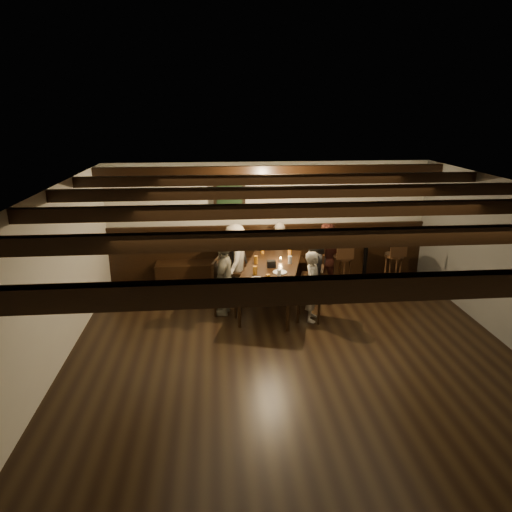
{
  "coord_description": "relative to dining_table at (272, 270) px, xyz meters",
  "views": [
    {
      "loc": [
        -1.07,
        -5.52,
        3.4
      ],
      "look_at": [
        -0.46,
        1.3,
        1.17
      ],
      "focal_mm": 32.0,
      "sensor_mm": 36.0,
      "label": 1
    }
  ],
  "objects": [
    {
      "name": "chair_left_near",
      "position": [
        -0.58,
        0.62,
        -0.4
      ],
      "size": [
        0.53,
        0.53,
        0.94
      ],
      "rotation": [
        0.0,
        0.0,
        -1.83
      ],
      "color": "black",
      "rests_on": "floor"
    },
    {
      "name": "person_bench_centre",
      "position": [
        0.27,
        1.01,
        -0.04
      ],
      "size": [
        0.54,
        0.42,
        1.29
      ],
      "primitive_type": "imported",
      "rotation": [
        0.0,
        0.0,
        2.88
      ],
      "color": "gray",
      "rests_on": "floor"
    },
    {
      "name": "chair_left_far",
      "position": [
        -0.81,
        -0.25,
        -0.4
      ],
      "size": [
        0.53,
        0.53,
        0.96
      ],
      "rotation": [
        0.0,
        0.0,
        -1.83
      ],
      "color": "black",
      "rests_on": "floor"
    },
    {
      "name": "person_bench_right",
      "position": [
        1.1,
        0.64,
        -0.01
      ],
      "size": [
        0.76,
        0.66,
        1.35
      ],
      "primitive_type": "imported",
      "rotation": [
        0.0,
        0.0,
        2.88
      ],
      "color": "brown",
      "rests_on": "floor"
    },
    {
      "name": "person_right_near",
      "position": [
        0.84,
        0.24,
        -0.06
      ],
      "size": [
        0.55,
        0.7,
        1.26
      ],
      "primitive_type": "imported",
      "rotation": [
        0.0,
        0.0,
        1.31
      ],
      "color": "#27282A",
      "rests_on": "floor"
    },
    {
      "name": "person_right_far",
      "position": [
        0.61,
        -0.63,
        -0.09
      ],
      "size": [
        0.39,
        0.5,
        1.2
      ],
      "primitive_type": "imported",
      "rotation": [
        0.0,
        0.0,
        1.31
      ],
      "color": "#A89F8E",
      "rests_on": "floor"
    },
    {
      "name": "plate_far",
      "position": [
        0.1,
        -0.34,
        0.07
      ],
      "size": [
        0.24,
        0.24,
        0.01
      ],
      "primitive_type": "cylinder",
      "color": "white",
      "rests_on": "dining_table"
    },
    {
      "name": "pint_b",
      "position": [
        0.41,
        0.56,
        0.13
      ],
      "size": [
        0.07,
        0.07,
        0.14
      ],
      "primitive_type": "cylinder",
      "color": "#BF7219",
      "rests_on": "dining_table"
    },
    {
      "name": "person_left_far",
      "position": [
        -0.84,
        -0.24,
        -0.05
      ],
      "size": [
        0.49,
        0.8,
        1.27
      ],
      "primitive_type": "imported",
      "rotation": [
        0.0,
        0.0,
        -1.83
      ],
      "color": "gray",
      "rests_on": "floor"
    },
    {
      "name": "person_bench_left",
      "position": [
        -0.64,
        1.1,
        -0.09
      ],
      "size": [
        0.66,
        0.52,
        1.19
      ],
      "primitive_type": "imported",
      "rotation": [
        0.0,
        0.0,
        2.88
      ],
      "color": "#252527",
      "rests_on": "floor"
    },
    {
      "name": "bar_stool_right",
      "position": [
        2.36,
        0.34,
        -0.27
      ],
      "size": [
        0.35,
        0.36,
        1.13
      ],
      "rotation": [
        0.0,
        0.0,
        0.03
      ],
      "color": "#351F11",
      "rests_on": "floor"
    },
    {
      "name": "pint_c",
      "position": [
        -0.26,
        0.17,
        0.13
      ],
      "size": [
        0.07,
        0.07,
        0.14
      ],
      "primitive_type": "cylinder",
      "color": "#BF7219",
      "rests_on": "dining_table"
    },
    {
      "name": "candle",
      "position": [
        0.19,
        0.26,
        0.09
      ],
      "size": [
        0.05,
        0.05,
        0.05
      ],
      "primitive_type": "cylinder",
      "color": "beige",
      "rests_on": "dining_table"
    },
    {
      "name": "pint_a",
      "position": [
        -0.09,
        0.75,
        0.13
      ],
      "size": [
        0.07,
        0.07,
        0.14
      ],
      "primitive_type": "cylinder",
      "color": "#BF7219",
      "rests_on": "dining_table"
    },
    {
      "name": "room",
      "position": [
        -0.17,
        0.22,
        0.38
      ],
      "size": [
        7.0,
        7.0,
        7.0
      ],
      "color": "black",
      "rests_on": "ground"
    },
    {
      "name": "plate_near",
      "position": [
        -0.32,
        -0.64,
        0.07
      ],
      "size": [
        0.24,
        0.24,
        0.01
      ],
      "primitive_type": "cylinder",
      "color": "white",
      "rests_on": "dining_table"
    },
    {
      "name": "chair_right_near",
      "position": [
        0.81,
        0.25,
        -0.41
      ],
      "size": [
        0.51,
        0.51,
        0.91
      ],
      "rotation": [
        0.0,
        0.0,
        1.31
      ],
      "color": "black",
      "rests_on": "floor"
    },
    {
      "name": "bar_stool_left",
      "position": [
        1.36,
        0.29,
        -0.27
      ],
      "size": [
        0.35,
        0.37,
        1.13
      ],
      "rotation": [
        0.0,
        0.0,
        -0.04
      ],
      "color": "#351F11",
      "rests_on": "floor"
    },
    {
      "name": "pint_e",
      "position": [
        -0.33,
        -0.38,
        0.13
      ],
      "size": [
        0.07,
        0.07,
        0.14
      ],
      "primitive_type": "cylinder",
      "color": "#BF7219",
      "rests_on": "dining_table"
    },
    {
      "name": "pint_f",
      "position": [
        0.05,
        -0.58,
        0.13
      ],
      "size": [
        0.07,
        0.07,
        0.14
      ],
      "primitive_type": "cylinder",
      "color": "silver",
      "rests_on": "dining_table"
    },
    {
      "name": "chair_right_far",
      "position": [
        0.58,
        -0.62,
        -0.41
      ],
      "size": [
        0.51,
        0.51,
        0.92
      ],
      "rotation": [
        0.0,
        0.0,
        1.31
      ],
      "color": "black",
      "rests_on": "floor"
    },
    {
      "name": "pint_d",
      "position": [
        0.34,
        0.12,
        0.13
      ],
      "size": [
        0.07,
        0.07,
        0.14
      ],
      "primitive_type": "cylinder",
      "color": "silver",
      "rests_on": "dining_table"
    },
    {
      "name": "pint_g",
      "position": [
        -0.16,
        -0.79,
        0.13
      ],
      "size": [
        0.07,
        0.07,
        0.14
      ],
      "primitive_type": "cylinder",
      "color": "#BF7219",
      "rests_on": "dining_table"
    },
    {
      "name": "person_left_near",
      "position": [
        -0.61,
        0.63,
        -0.01
      ],
      "size": [
        0.71,
        0.98,
        1.36
      ],
      "primitive_type": "imported",
      "rotation": [
        0.0,
        0.0,
        -1.83
      ],
      "color": "#ABA190",
      "rests_on": "floor"
    },
    {
      "name": "high_top_table",
      "position": [
        1.86,
        0.5,
        0.04
      ],
      "size": [
        0.63,
        0.63,
        1.11
      ],
      "color": "black",
      "rests_on": "floor"
    },
    {
      "name": "dining_table",
      "position": [
        0.0,
        0.0,
        0.0
      ],
      "size": [
        1.38,
        2.16,
        0.75
      ],
      "rotation": [
        0.0,
        0.0,
        -0.26
      ],
      "color": "black",
      "rests_on": "floor"
    },
    {
      "name": "condiment_caddy",
      "position": [
        -0.01,
        -0.05,
        0.12
      ],
      "size": [
        0.15,
        0.1,
        0.12
      ],
      "primitive_type": "cube",
      "color": "black",
      "rests_on": "dining_table"
    }
  ]
}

